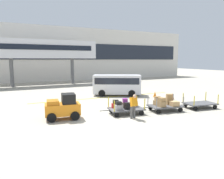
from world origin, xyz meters
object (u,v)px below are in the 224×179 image
baggage_tug (63,107)px  shuttle_van (117,83)px  baggage_cart_lead (125,107)px  safety_cone_far (155,94)px  baggage_cart_middle (165,104)px  safety_cone_near (172,96)px  baggage_cart_tail (200,104)px  baggage_handler (133,105)px

baggage_tug → shuttle_van: shuttle_van is taller
baggage_cart_lead → shuttle_van: 7.80m
shuttle_van → safety_cone_far: 4.00m
baggage_cart_middle → safety_cone_far: 5.77m
baggage_cart_lead → shuttle_van: (3.09, 7.12, 0.73)m
safety_cone_near → safety_cone_far: (-0.82, 1.56, 0.00)m
shuttle_van → baggage_cart_tail: bearing=-70.2°
baggage_cart_middle → baggage_handler: 3.23m
baggage_tug → safety_cone_far: size_ratio=4.08×
baggage_handler → shuttle_van: bearing=69.1°
safety_cone_near → safety_cone_far: size_ratio=1.00×
safety_cone_near → safety_cone_far: bearing=117.7°
baggage_tug → shuttle_van: (7.13, 6.54, 0.48)m
baggage_tug → shuttle_van: 9.69m
safety_cone_far → baggage_cart_middle: bearing=-120.1°
shuttle_van → safety_cone_far: (2.83, -2.66, -0.96)m
baggage_cart_tail → shuttle_van: size_ratio=0.60×
baggage_cart_lead → shuttle_van: bearing=66.5°
shuttle_van → safety_cone_far: size_ratio=9.31×
baggage_cart_tail → baggage_cart_lead: bearing=170.9°
safety_cone_far → safety_cone_near: bearing=-62.3°
baggage_tug → safety_cone_near: baggage_tug is taller
baggage_cart_middle → baggage_cart_tail: size_ratio=1.00×
baggage_cart_lead → baggage_handler: baggage_handler is taller
baggage_handler → baggage_tug: bearing=154.9°
shuttle_van → baggage_cart_middle: bearing=-90.5°
baggage_cart_lead → baggage_handler: (-0.10, -1.26, 0.36)m
baggage_cart_tail → safety_cone_far: (-0.08, 5.43, -0.07)m
baggage_handler → baggage_cart_middle: bearing=13.3°
baggage_tug → safety_cone_near: 11.04m
shuttle_van → safety_cone_near: size_ratio=9.31×
baggage_tug → safety_cone_far: 10.70m
baggage_tug → safety_cone_near: (10.78, 2.32, -0.48)m
safety_cone_near → shuttle_van: bearing=130.9°
baggage_tug → baggage_cart_middle: size_ratio=0.73×
baggage_cart_lead → baggage_cart_tail: 6.08m
shuttle_van → safety_cone_near: (3.65, -4.21, -0.96)m
shuttle_van → safety_cone_far: bearing=-43.2°
baggage_handler → safety_cone_far: baggage_handler is taller
baggage_cart_tail → shuttle_van: (-2.91, 8.08, 0.89)m
baggage_cart_middle → baggage_cart_tail: bearing=-8.5°
baggage_handler → shuttle_van: shuttle_van is taller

